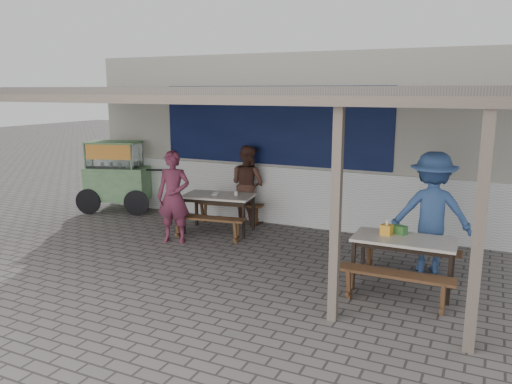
{
  "coord_description": "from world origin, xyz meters",
  "views": [
    {
      "loc": [
        3.95,
        -6.45,
        2.77
      ],
      "look_at": [
        0.45,
        0.9,
        1.1
      ],
      "focal_mm": 35.0,
      "sensor_mm": 36.0,
      "label": 1
    }
  ],
  "objects_px": {
    "bench_right_wall": "(409,254)",
    "bench_left_street": "(207,223)",
    "donation_box": "(400,230)",
    "condiment_bowl": "(215,194)",
    "bench_right_street": "(395,281)",
    "condiment_jar": "(236,193)",
    "bench_left_wall": "(229,208)",
    "patron_right_table": "(431,213)",
    "patron_street_side": "(174,197)",
    "table_left": "(219,199)",
    "vendor_cart": "(117,174)",
    "patron_wall_side": "(248,184)",
    "tissue_box": "(387,230)"
  },
  "relations": [
    {
      "from": "tissue_box",
      "to": "table_left",
      "type": "bearing_deg",
      "value": 158.75
    },
    {
      "from": "bench_left_street",
      "to": "donation_box",
      "type": "distance_m",
      "value": 3.68
    },
    {
      "from": "bench_left_wall",
      "to": "patron_street_side",
      "type": "distance_m",
      "value": 1.66
    },
    {
      "from": "bench_left_street",
      "to": "bench_left_wall",
      "type": "xyz_separation_m",
      "value": [
        -0.2,
        1.22,
        0.0
      ]
    },
    {
      "from": "bench_left_street",
      "to": "bench_right_wall",
      "type": "distance_m",
      "value": 3.69
    },
    {
      "from": "table_left",
      "to": "bench_right_wall",
      "type": "relative_size",
      "value": 0.98
    },
    {
      "from": "bench_left_street",
      "to": "tissue_box",
      "type": "bearing_deg",
      "value": -21.66
    },
    {
      "from": "patron_street_side",
      "to": "vendor_cart",
      "type": "bearing_deg",
      "value": 136.06
    },
    {
      "from": "patron_right_table",
      "to": "donation_box",
      "type": "distance_m",
      "value": 0.83
    },
    {
      "from": "patron_street_side",
      "to": "patron_wall_side",
      "type": "height_order",
      "value": "patron_street_side"
    },
    {
      "from": "table_left",
      "to": "condiment_jar",
      "type": "bearing_deg",
      "value": 9.74
    },
    {
      "from": "bench_left_street",
      "to": "bench_left_wall",
      "type": "distance_m",
      "value": 1.23
    },
    {
      "from": "bench_left_wall",
      "to": "patron_right_table",
      "type": "relative_size",
      "value": 0.79
    },
    {
      "from": "donation_box",
      "to": "condiment_bowl",
      "type": "relative_size",
      "value": 1.05
    },
    {
      "from": "table_left",
      "to": "condiment_jar",
      "type": "height_order",
      "value": "condiment_jar"
    },
    {
      "from": "patron_wall_side",
      "to": "condiment_bowl",
      "type": "bearing_deg",
      "value": 92.61
    },
    {
      "from": "donation_box",
      "to": "condiment_jar",
      "type": "xyz_separation_m",
      "value": [
        -3.36,
        1.37,
        -0.02
      ]
    },
    {
      "from": "tissue_box",
      "to": "bench_right_street",
      "type": "bearing_deg",
      "value": -68.45
    },
    {
      "from": "patron_street_side",
      "to": "patron_right_table",
      "type": "xyz_separation_m",
      "value": [
        4.43,
        0.43,
        0.08
      ]
    },
    {
      "from": "bench_left_street",
      "to": "bench_right_street",
      "type": "distance_m",
      "value": 3.96
    },
    {
      "from": "donation_box",
      "to": "condiment_bowl",
      "type": "bearing_deg",
      "value": 162.22
    },
    {
      "from": "bench_left_wall",
      "to": "tissue_box",
      "type": "bearing_deg",
      "value": -37.79
    },
    {
      "from": "bench_left_wall",
      "to": "vendor_cart",
      "type": "distance_m",
      "value": 2.94
    },
    {
      "from": "donation_box",
      "to": "condiment_jar",
      "type": "height_order",
      "value": "donation_box"
    },
    {
      "from": "table_left",
      "to": "patron_wall_side",
      "type": "bearing_deg",
      "value": 67.41
    },
    {
      "from": "patron_street_side",
      "to": "patron_right_table",
      "type": "distance_m",
      "value": 4.46
    },
    {
      "from": "table_left",
      "to": "bench_left_street",
      "type": "distance_m",
      "value": 0.7
    },
    {
      "from": "vendor_cart",
      "to": "condiment_jar",
      "type": "xyz_separation_m",
      "value": [
        3.31,
        -0.39,
        -0.09
      ]
    },
    {
      "from": "bench_left_street",
      "to": "donation_box",
      "type": "bearing_deg",
      "value": -19.3
    },
    {
      "from": "patron_wall_side",
      "to": "patron_right_table",
      "type": "bearing_deg",
      "value": 178.01
    },
    {
      "from": "patron_street_side",
      "to": "donation_box",
      "type": "distance_m",
      "value": 4.11
    },
    {
      "from": "condiment_jar",
      "to": "condiment_bowl",
      "type": "xyz_separation_m",
      "value": [
        -0.37,
        -0.17,
        -0.02
      ]
    },
    {
      "from": "patron_street_side",
      "to": "bench_right_street",
      "type": "bearing_deg",
      "value": -29.49
    },
    {
      "from": "bench_left_street",
      "to": "condiment_bowl",
      "type": "bearing_deg",
      "value": 95.17
    },
    {
      "from": "bench_right_street",
      "to": "condiment_bowl",
      "type": "height_order",
      "value": "condiment_bowl"
    },
    {
      "from": "patron_street_side",
      "to": "patron_wall_side",
      "type": "distance_m",
      "value": 1.9
    },
    {
      "from": "bench_right_wall",
      "to": "bench_left_street",
      "type": "bearing_deg",
      "value": 176.11
    },
    {
      "from": "bench_right_street",
      "to": "patron_street_side",
      "type": "xyz_separation_m",
      "value": [
        -4.2,
        1.11,
        0.51
      ]
    },
    {
      "from": "vendor_cart",
      "to": "tissue_box",
      "type": "height_order",
      "value": "vendor_cart"
    },
    {
      "from": "bench_right_street",
      "to": "table_left",
      "type": "bearing_deg",
      "value": 151.24
    },
    {
      "from": "donation_box",
      "to": "patron_right_table",
      "type": "bearing_deg",
      "value": 65.79
    },
    {
      "from": "bench_left_wall",
      "to": "bench_right_street",
      "type": "relative_size",
      "value": 0.99
    },
    {
      "from": "table_left",
      "to": "bench_left_wall",
      "type": "height_order",
      "value": "table_left"
    },
    {
      "from": "patron_wall_side",
      "to": "condiment_jar",
      "type": "distance_m",
      "value": 0.76
    },
    {
      "from": "tissue_box",
      "to": "donation_box",
      "type": "xyz_separation_m",
      "value": [
        0.16,
        0.12,
        -0.01
      ]
    },
    {
      "from": "bench_left_street",
      "to": "table_left",
      "type": "bearing_deg",
      "value": 90.0
    },
    {
      "from": "donation_box",
      "to": "bench_left_street",
      "type": "bearing_deg",
      "value": 169.83
    },
    {
      "from": "patron_right_table",
      "to": "condiment_bowl",
      "type": "height_order",
      "value": "patron_right_table"
    },
    {
      "from": "donation_box",
      "to": "bench_left_wall",
      "type": "bearing_deg",
      "value": 153.8
    },
    {
      "from": "bench_left_street",
      "to": "vendor_cart",
      "type": "xyz_separation_m",
      "value": [
        -3.08,
        1.12,
        0.54
      ]
    }
  ]
}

